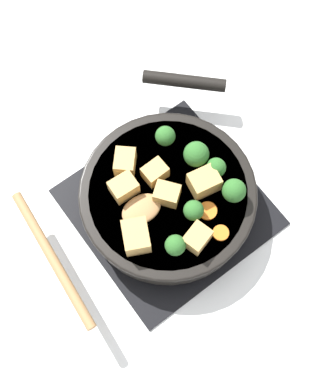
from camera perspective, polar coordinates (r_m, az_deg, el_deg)
ground_plane at (r=0.96m, az=-0.00°, el=-1.65°), size 2.40×2.40×0.00m
front_burner_grate at (r=0.95m, az=-0.00°, el=-1.42°), size 0.31×0.31×0.03m
skillet_pan at (r=0.91m, az=0.02°, el=-0.38°), size 0.37×0.37×0.05m
wooden_spoon at (r=0.86m, az=-8.37°, el=-4.77°), size 0.21×0.25×0.02m
tofu_cube_center_large at (r=0.87m, az=-0.11°, el=-0.23°), size 0.05×0.05×0.03m
tofu_cube_near_handle at (r=0.89m, az=-4.60°, el=3.22°), size 0.05×0.05×0.03m
tofu_cube_east_chunk at (r=0.84m, az=3.13°, el=-4.92°), size 0.05×0.04×0.03m
tofu_cube_west_chunk at (r=0.87m, az=-4.74°, el=0.49°), size 0.04×0.04×0.03m
tofu_cube_back_piece at (r=0.84m, az=-3.41°, el=-4.76°), size 0.06×0.06×0.04m
tofu_cube_front_piece at (r=0.88m, az=-1.46°, el=2.07°), size 0.04×0.03×0.03m
tofu_cube_mid_small at (r=0.87m, az=3.87°, el=1.08°), size 0.05×0.05×0.04m
broccoli_floret_near_spoon at (r=0.85m, az=2.75°, el=-1.99°), size 0.03×0.03×0.04m
broccoli_floret_center_top at (r=0.88m, az=3.03°, el=4.04°), size 0.04×0.04×0.05m
broccoli_floret_east_rim at (r=0.90m, az=-0.29°, el=5.97°), size 0.03×0.03×0.04m
broccoli_floret_west_rim at (r=0.86m, az=7.05°, el=0.13°), size 0.04×0.04×0.05m
broccoli_floret_north_edge at (r=0.83m, az=0.79°, el=-5.71°), size 0.03×0.03×0.04m
broccoli_floret_south_cluster at (r=0.88m, az=5.14°, el=2.59°), size 0.03×0.03×0.04m
carrot_slice_orange_thin at (r=0.87m, az=4.24°, el=-2.02°), size 0.03×0.03×0.01m
carrot_slice_near_center at (r=0.86m, az=5.65°, el=-4.36°), size 0.03×0.03×0.01m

